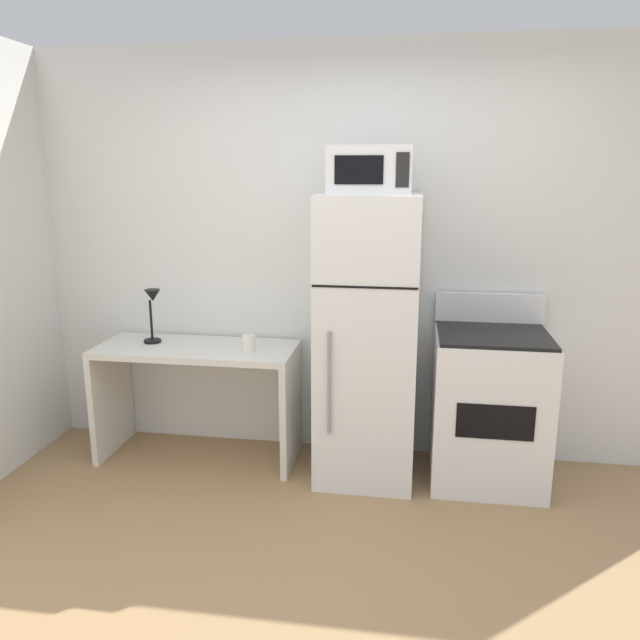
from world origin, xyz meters
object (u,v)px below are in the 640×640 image
object	(u,v)px
microwave	(371,170)
coffee_mug	(249,343)
desk	(198,379)
oven_range	(489,407)
desk_lamp	(152,307)
refrigerator	(368,340)

from	to	relation	value
microwave	coffee_mug	bearing A→B (deg)	177.15
desk	oven_range	world-z (taller)	oven_range
coffee_mug	microwave	world-z (taller)	microwave
desk	coffee_mug	distance (m)	0.44
desk	oven_range	xyz separation A→B (m)	(1.82, -0.03, -0.07)
desk_lamp	refrigerator	size ratio (longest dim) A/B	0.21
refrigerator	oven_range	size ratio (longest dim) A/B	1.55
desk_lamp	microwave	xyz separation A→B (m)	(1.38, -0.10, 0.85)
microwave	desk	bearing A→B (deg)	176.29
desk_lamp	refrigerator	distance (m)	1.39
desk	desk_lamp	size ratio (longest dim) A/B	3.58
oven_range	refrigerator	bearing A→B (deg)	-178.67
desk_lamp	refrigerator	bearing A→B (deg)	-3.32
desk	microwave	xyz separation A→B (m)	(1.09, -0.07, 1.31)
coffee_mug	desk_lamp	bearing A→B (deg)	174.28
desk_lamp	coffee_mug	distance (m)	0.68
desk	oven_range	distance (m)	1.82
desk_lamp	oven_range	world-z (taller)	desk_lamp
microwave	oven_range	size ratio (longest dim) A/B	0.42
desk_lamp	desk	bearing A→B (deg)	-5.99
refrigerator	microwave	xyz separation A→B (m)	(0.00, -0.02, 0.98)
microwave	oven_range	distance (m)	1.55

